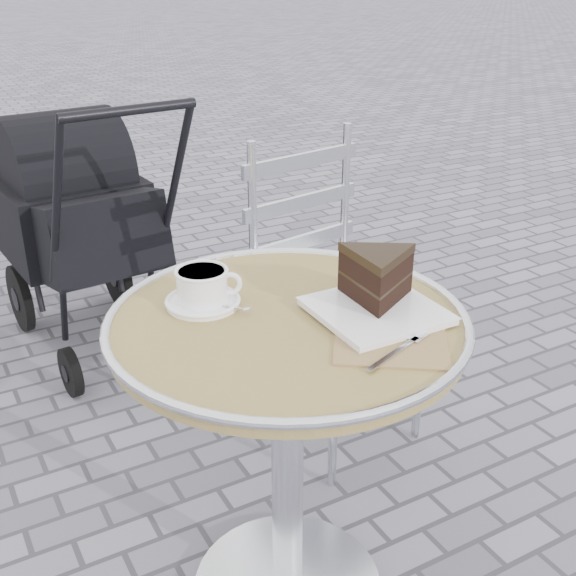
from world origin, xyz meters
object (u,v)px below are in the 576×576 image
cappuccino_set (203,289)px  bistro_chair (318,256)px  cafe_table (287,389)px  cake_plate_set (377,284)px  baby_stroller (80,231)px

cappuccino_set → bistro_chair: bistro_chair is taller
cafe_table → cake_plate_set: cake_plate_set is taller
cake_plate_set → cappuccino_set: bearing=147.6°
cappuccino_set → baby_stroller: size_ratio=0.17×
bistro_chair → cafe_table: bearing=-136.3°
cafe_table → baby_stroller: (-0.06, 1.47, -0.12)m
cake_plate_set → bistro_chair: bearing=69.0°
bistro_chair → baby_stroller: 1.02m
cafe_table → cappuccino_set: bearing=131.7°
cappuccino_set → cake_plate_set: size_ratio=0.46×
cappuccino_set → baby_stroller: (0.06, 1.33, -0.32)m
cake_plate_set → baby_stroller: size_ratio=0.36×
cappuccino_set → baby_stroller: 1.37m
baby_stroller → cappuccino_set: bearing=-97.5°
cake_plate_set → baby_stroller: bearing=99.4°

